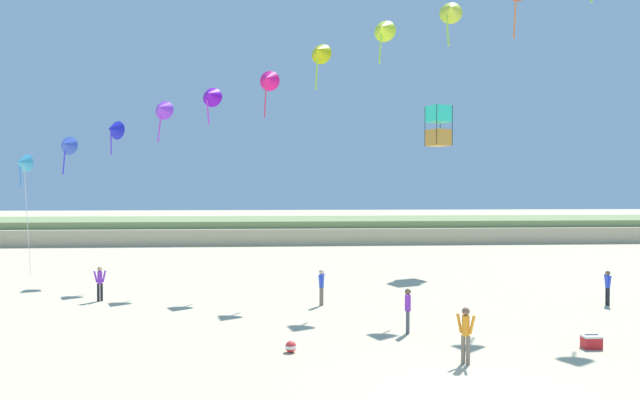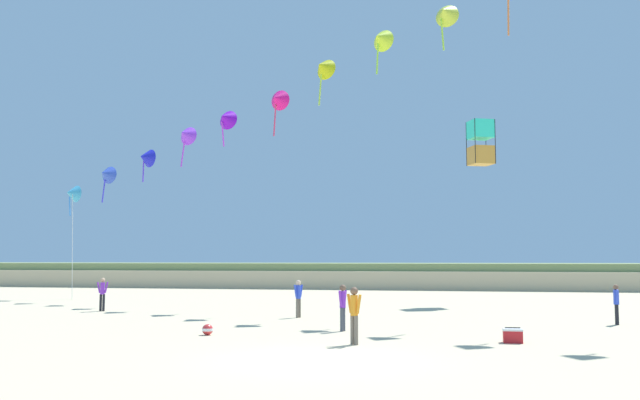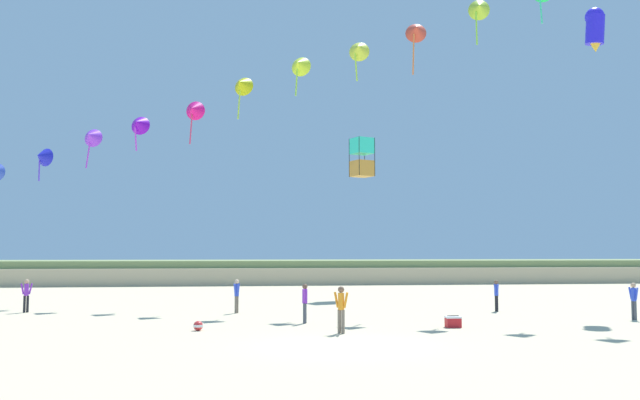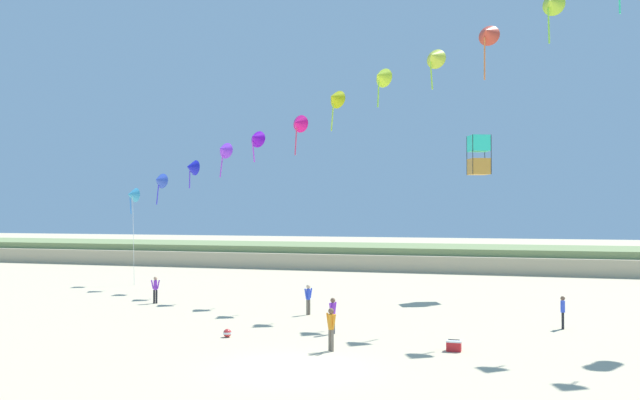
% 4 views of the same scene
% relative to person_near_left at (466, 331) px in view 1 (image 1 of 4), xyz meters
% --- Properties ---
extents(dune_ridge, '(120.00, 12.54, 2.12)m').
position_rel_person_near_left_xyz_m(dune_ridge, '(-0.47, 40.96, 0.08)').
color(dune_ridge, '#BFAE8B').
rests_on(dune_ridge, ground).
extents(person_near_left, '(0.52, 0.42, 1.68)m').
position_rel_person_near_left_xyz_m(person_near_left, '(0.00, 0.00, 0.00)').
color(person_near_left, '#726656').
rests_on(person_near_left, ground).
extents(person_near_right, '(0.25, 0.56, 1.61)m').
position_rel_person_near_left_xyz_m(person_near_right, '(-0.93, 3.60, -0.04)').
color(person_near_right, '#474C56').
rests_on(person_near_right, ground).
extents(person_mid_center, '(0.34, 0.53, 1.60)m').
position_rel_person_near_left_xyz_m(person_mid_center, '(-3.67, 8.63, -0.05)').
color(person_mid_center, '#726656').
rests_on(person_mid_center, ground).
extents(person_far_left, '(0.56, 0.22, 1.60)m').
position_rel_person_near_left_xyz_m(person_far_left, '(-13.76, 10.29, -0.05)').
color(person_far_left, black).
rests_on(person_far_left, ground).
extents(person_far_center, '(0.21, 0.53, 1.53)m').
position_rel_person_near_left_xyz_m(person_far_center, '(9.00, 7.88, -0.09)').
color(person_far_center, black).
rests_on(person_far_center, ground).
extents(kite_banner_string, '(37.07, 14.62, 17.94)m').
position_rel_person_near_left_xyz_m(kite_banner_string, '(-3.33, 12.98, 11.06)').
color(kite_banner_string, '#3A9ECC').
extents(large_kite_low_lead, '(1.62, 1.62, 2.55)m').
position_rel_person_near_left_xyz_m(large_kite_low_lead, '(4.55, 19.41, 8.17)').
color(large_kite_low_lead, gold).
extents(beach_cooler, '(0.58, 0.41, 0.46)m').
position_rel_person_near_left_xyz_m(beach_cooler, '(4.61, 1.37, -0.76)').
color(beach_cooler, red).
rests_on(beach_cooler, ground).
extents(beach_ball, '(0.36, 0.36, 0.36)m').
position_rel_person_near_left_xyz_m(beach_ball, '(-5.13, 1.56, -0.79)').
color(beach_ball, red).
rests_on(beach_ball, ground).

